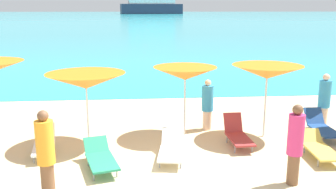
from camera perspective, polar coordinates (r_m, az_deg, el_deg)
name	(u,v)px	position (r m, az deg, el deg)	size (l,w,h in m)	color
ground_plane	(134,93)	(17.82, -5.22, 0.17)	(50.00, 100.00, 0.30)	beige
ocean_water	(135,15)	(235.64, -5.08, 12.03)	(650.00, 440.00, 0.02)	#2DADBC
umbrella_2	(86,81)	(10.55, -12.42, 2.04)	(2.27, 2.27, 2.06)	silver
umbrella_3	(185,74)	(11.09, 2.61, 3.22)	(1.92, 1.92, 2.11)	silver
umbrella_4	(267,72)	(11.31, 14.90, 3.33)	(2.09, 2.09, 2.18)	silver
lounge_chair_1	(319,147)	(10.55, 22.03, -7.49)	(0.69, 1.66, 0.54)	#D8BF4C
lounge_chair_2	(44,143)	(10.57, -18.36, -7.00)	(0.78, 1.70, 0.62)	white
lounge_chair_4	(100,157)	(9.26, -10.28, -9.38)	(1.01, 1.69, 0.58)	#268C66
lounge_chair_6	(322,126)	(12.22, 22.38, -4.50)	(0.63, 1.66, 0.72)	#1E478C
lounge_chair_7	(237,134)	(10.80, 10.55, -5.90)	(0.59, 1.45, 0.79)	#A53333
lounge_chair_8	(171,148)	(9.66, 0.54, -8.21)	(0.82, 1.58, 0.63)	white
beachgoer_0	(295,143)	(8.57, 18.83, -6.99)	(0.34, 0.34, 1.81)	brown
beachgoer_2	(207,104)	(11.89, 6.04, -1.41)	(0.37, 0.37, 1.62)	beige
beachgoer_3	(324,100)	(13.01, 22.74, -0.73)	(0.38, 0.38, 1.77)	beige
beachgoer_4	(46,151)	(8.06, -18.18, -8.24)	(0.37, 0.37, 1.82)	brown
cruise_ship	(152,1)	(269.16, -2.52, 14.02)	(44.12, 15.28, 22.43)	#262D47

